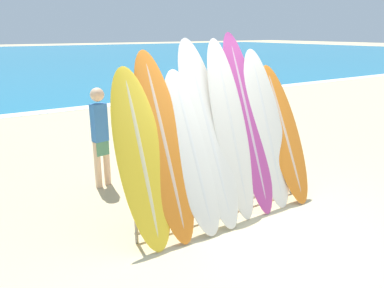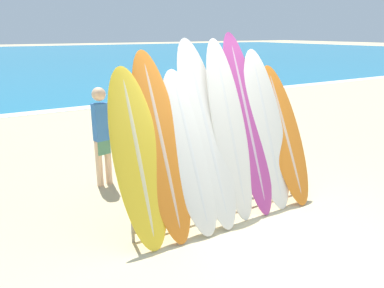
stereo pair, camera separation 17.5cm
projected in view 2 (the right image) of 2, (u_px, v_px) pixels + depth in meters
ground_plane at (269, 233)px, 4.66m from camera, size 160.00×160.00×0.00m
surfboard_rack at (223, 185)px, 4.99m from camera, size 2.67×0.04×0.79m
surfboard_slot_0 at (138, 158)px, 4.29m from camera, size 0.59×0.87×2.04m
surfboard_slot_1 at (161, 145)px, 4.47m from camera, size 0.55×1.05×2.21m
surfboard_slot_2 at (190, 151)px, 4.64m from camera, size 0.58×0.99×1.97m
surfboard_slot_3 at (206, 131)px, 4.82m from camera, size 0.58×1.17×2.34m
surfboard_slot_4 at (230, 129)px, 4.95m from camera, size 0.52×0.93×2.34m
surfboard_slot_5 at (247, 122)px, 5.14m from camera, size 0.53×1.04×2.41m
surfboard_slot_6 at (267, 129)px, 5.29m from camera, size 0.60×0.89×2.18m
surfboard_slot_7 at (285, 134)px, 5.47m from camera, size 0.59×0.98×1.94m
person_near_water at (228, 105)px, 8.24m from camera, size 0.22×0.26×1.56m
person_mid_beach at (101, 133)px, 5.89m from camera, size 0.27×0.21×1.60m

